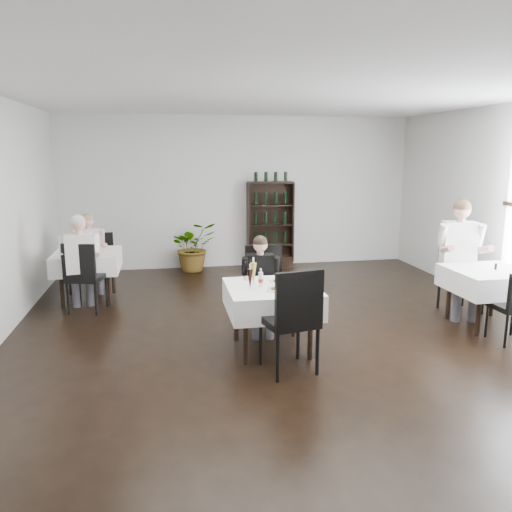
{
  "coord_description": "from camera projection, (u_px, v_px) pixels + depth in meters",
  "views": [
    {
      "loc": [
        -1.48,
        -5.43,
        2.28
      ],
      "look_at": [
        -0.45,
        0.2,
        1.09
      ],
      "focal_mm": 35.0,
      "sensor_mm": 36.0,
      "label": 1
    }
  ],
  "objects": [
    {
      "name": "diner_main",
      "position": [
        261.0,
        277.0,
        6.31
      ],
      "size": [
        0.49,
        0.5,
        1.26
      ],
      "color": "#46454D",
      "rests_on": "ground"
    },
    {
      "name": "pepper_mill",
      "position": [
        496.0,
        267.0,
        6.55
      ],
      "size": [
        0.04,
        0.04,
        0.09
      ],
      "primitive_type": "cylinder",
      "rotation": [
        0.0,
        0.0,
        -0.35
      ],
      "color": "black",
      "rests_on": "right_table"
    },
    {
      "name": "room_shell",
      "position": [
        298.0,
        223.0,
        5.65
      ],
      "size": [
        9.0,
        9.0,
        9.0
      ],
      "color": "black",
      "rests_on": "ground"
    },
    {
      "name": "left_chair_far",
      "position": [
        101.0,
        258.0,
        8.41
      ],
      "size": [
        0.48,
        0.48,
        0.95
      ],
      "color": "black",
      "rests_on": "ground"
    },
    {
      "name": "potted_tree",
      "position": [
        194.0,
        246.0,
        9.74
      ],
      "size": [
        1.02,
        0.93,
        0.97
      ],
      "primitive_type": "imported",
      "rotation": [
        0.0,
        0.0,
        0.22
      ],
      "color": "#2C5B1F",
      "rests_on": "ground"
    },
    {
      "name": "diner_left_near",
      "position": [
        80.0,
        256.0,
        7.12
      ],
      "size": [
        0.58,
        0.6,
        1.44
      ],
      "color": "#46454D",
      "rests_on": "ground"
    },
    {
      "name": "pilsner_lager",
      "position": [
        253.0,
        274.0,
        5.75
      ],
      "size": [
        0.08,
        0.08,
        0.34
      ],
      "color": "gold",
      "rests_on": "main_table"
    },
    {
      "name": "left_table",
      "position": [
        87.0,
        261.0,
        7.76
      ],
      "size": [
        0.98,
        0.98,
        0.77
      ],
      "color": "black",
      "rests_on": "ground"
    },
    {
      "name": "diner_left_far",
      "position": [
        90.0,
        247.0,
        8.22
      ],
      "size": [
        0.54,
        0.57,
        1.31
      ],
      "color": "#46454D",
      "rests_on": "ground"
    },
    {
      "name": "right_table",
      "position": [
        488.0,
        281.0,
        6.6
      ],
      "size": [
        0.98,
        0.98,
        0.77
      ],
      "color": "black",
      "rests_on": "ground"
    },
    {
      "name": "pilsner_dark",
      "position": [
        250.0,
        279.0,
        5.58
      ],
      "size": [
        0.07,
        0.07,
        0.3
      ],
      "color": "black",
      "rests_on": "main_table"
    },
    {
      "name": "wine_shelf",
      "position": [
        270.0,
        225.0,
        10.05
      ],
      "size": [
        0.9,
        0.28,
        1.75
      ],
      "color": "black",
      "rests_on": "ground"
    },
    {
      "name": "diner_right_far",
      "position": [
        461.0,
        249.0,
        7.0
      ],
      "size": [
        0.68,
        0.71,
        1.65
      ],
      "color": "#46454D",
      "rests_on": "ground"
    },
    {
      "name": "main_chair_far",
      "position": [
        265.0,
        281.0,
        6.56
      ],
      "size": [
        0.5,
        0.51,
        1.09
      ],
      "color": "black",
      "rests_on": "ground"
    },
    {
      "name": "plate_far",
      "position": [
        280.0,
        281.0,
        5.91
      ],
      "size": [
        0.22,
        0.22,
        0.07
      ],
      "color": "white",
      "rests_on": "main_table"
    },
    {
      "name": "main_table",
      "position": [
        272.0,
        299.0,
        5.78
      ],
      "size": [
        1.03,
        1.03,
        0.77
      ],
      "color": "black",
      "rests_on": "ground"
    },
    {
      "name": "napkin_cutlery",
      "position": [
        297.0,
        291.0,
        5.54
      ],
      "size": [
        0.17,
        0.19,
        0.02
      ],
      "color": "black",
      "rests_on": "main_table"
    },
    {
      "name": "left_chair_near",
      "position": [
        83.0,
        273.0,
        7.14
      ],
      "size": [
        0.58,
        0.58,
        1.04
      ],
      "color": "black",
      "rests_on": "ground"
    },
    {
      "name": "right_chair_far",
      "position": [
        459.0,
        269.0,
        7.28
      ],
      "size": [
        0.54,
        0.54,
        1.08
      ],
      "color": "black",
      "rests_on": "ground"
    },
    {
      "name": "main_chair_near",
      "position": [
        293.0,
        314.0,
        5.13
      ],
      "size": [
        0.61,
        0.62,
        1.14
      ],
      "color": "black",
      "rests_on": "ground"
    },
    {
      "name": "plate_near",
      "position": [
        277.0,
        289.0,
        5.59
      ],
      "size": [
        0.27,
        0.27,
        0.07
      ],
      "color": "white",
      "rests_on": "main_table"
    },
    {
      "name": "coke_bottle",
      "position": [
        261.0,
        279.0,
        5.71
      ],
      "size": [
        0.05,
        0.05,
        0.21
      ],
      "color": "silver",
      "rests_on": "main_table"
    }
  ]
}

